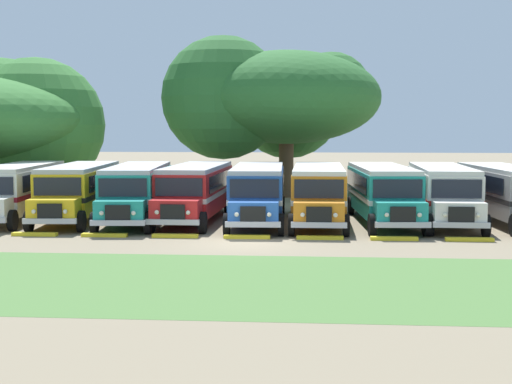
{
  "coord_description": "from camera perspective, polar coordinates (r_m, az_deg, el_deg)",
  "views": [
    {
      "loc": [
        3.0,
        -30.77,
        4.82
      ],
      "look_at": [
        0.0,
        6.03,
        1.6
      ],
      "focal_mm": 52.81,
      "sensor_mm": 36.0,
      "label": 1
    }
  ],
  "objects": [
    {
      "name": "curb_wheelstop_7",
      "position": [
        32.99,
        15.86,
        -3.48
      ],
      "size": [
        2.0,
        0.36,
        0.15
      ],
      "primitive_type": "cube",
      "color": "yellow",
      "rests_on": "ground_plane"
    },
    {
      "name": "foreground_grass_strip",
      "position": [
        23.62,
        -2.75,
        -6.79
      ],
      "size": [
        80.0,
        9.53,
        0.01
      ],
      "primitive_type": "cube",
      "color": "#4C7538",
      "rests_on": "ground_plane"
    },
    {
      "name": "parked_bus_slot_6",
      "position": [
        38.4,
        9.56,
        0.07
      ],
      "size": [
        3.3,
        10.93,
        2.82
      ],
      "rotation": [
        0.0,
        0.0,
        -1.5
      ],
      "color": "teal",
      "rests_on": "ground_plane"
    },
    {
      "name": "broad_shade_tree",
      "position": [
        51.81,
        1.49,
        7.07
      ],
      "size": [
        14.66,
        13.49,
        10.85
      ],
      "color": "brown",
      "rests_on": "ground_plane"
    },
    {
      "name": "parked_bus_slot_1",
      "position": [
        40.2,
        -13.24,
        0.23
      ],
      "size": [
        3.45,
        10.96,
        2.82
      ],
      "rotation": [
        0.0,
        0.0,
        -1.49
      ],
      "color": "yellow",
      "rests_on": "ground_plane"
    },
    {
      "name": "parked_bus_slot_0",
      "position": [
        41.36,
        -17.54,
        0.26
      ],
      "size": [
        3.49,
        10.96,
        2.82
      ],
      "rotation": [
        0.0,
        0.0,
        -1.48
      ],
      "color": "silver",
      "rests_on": "ground_plane"
    },
    {
      "name": "curb_wheelstop_5",
      "position": [
        32.36,
        4.87,
        -3.47
      ],
      "size": [
        2.0,
        0.36,
        0.15
      ],
      "primitive_type": "cube",
      "color": "yellow",
      "rests_on": "ground_plane"
    },
    {
      "name": "curb_wheelstop_1",
      "position": [
        34.66,
        -16.42,
        -3.09
      ],
      "size": [
        2.0,
        0.36,
        0.15
      ],
      "primitive_type": "cube",
      "color": "yellow",
      "rests_on": "ground_plane"
    },
    {
      "name": "ground_plane",
      "position": [
        31.29,
        -0.9,
        -3.88
      ],
      "size": [
        220.0,
        220.0,
        0.0
      ],
      "primitive_type": "plane",
      "color": "#84755B"
    },
    {
      "name": "parked_bus_slot_5",
      "position": [
        37.94,
        4.74,
        0.07
      ],
      "size": [
        2.72,
        10.84,
        2.82
      ],
      "rotation": [
        0.0,
        0.0,
        -1.57
      ],
      "color": "orange",
      "rests_on": "ground_plane"
    },
    {
      "name": "curb_wheelstop_2",
      "position": [
        33.66,
        -11.41,
        -3.22
      ],
      "size": [
        2.0,
        0.36,
        0.15
      ],
      "primitive_type": "cube",
      "color": "yellow",
      "rests_on": "ground_plane"
    },
    {
      "name": "parked_bus_slot_8",
      "position": [
        39.67,
        18.44,
        0.04
      ],
      "size": [
        3.4,
        10.95,
        2.82
      ],
      "rotation": [
        0.0,
        0.0,
        -1.49
      ],
      "color": "#9E9993",
      "rests_on": "ground_plane"
    },
    {
      "name": "parked_bus_slot_7",
      "position": [
        38.92,
        13.95,
        0.06
      ],
      "size": [
        2.88,
        10.86,
        2.82
      ],
      "rotation": [
        0.0,
        0.0,
        -1.59
      ],
      "color": "silver",
      "rests_on": "ground_plane"
    },
    {
      "name": "parked_bus_slot_3",
      "position": [
        38.89,
        -4.59,
        0.19
      ],
      "size": [
        2.84,
        10.86,
        2.82
      ],
      "rotation": [
        0.0,
        0.0,
        -1.59
      ],
      "color": "red",
      "rests_on": "ground_plane"
    },
    {
      "name": "curb_wheelstop_3",
      "position": [
        32.94,
        -6.15,
        -3.33
      ],
      "size": [
        2.0,
        0.36,
        0.15
      ],
      "primitive_type": "cube",
      "color": "yellow",
      "rests_on": "ground_plane"
    },
    {
      "name": "parked_bus_slot_4",
      "position": [
        38.0,
        0.15,
        0.09
      ],
      "size": [
        3.05,
        10.89,
        2.82
      ],
      "rotation": [
        0.0,
        0.0,
        -1.53
      ],
      "color": "#23519E",
      "rests_on": "ground_plane"
    },
    {
      "name": "curb_wheelstop_6",
      "position": [
        32.53,
        10.42,
        -3.49
      ],
      "size": [
        2.0,
        0.36,
        0.15
      ],
      "primitive_type": "cube",
      "color": "yellow",
      "rests_on": "ground_plane"
    },
    {
      "name": "parked_bus_slot_2",
      "position": [
        39.01,
        -9.0,
        0.16
      ],
      "size": [
        3.52,
        10.97,
        2.82
      ],
      "rotation": [
        0.0,
        0.0,
        -1.48
      ],
      "color": "teal",
      "rests_on": "ground_plane"
    },
    {
      "name": "curb_wheelstop_4",
      "position": [
        32.5,
        -0.69,
        -3.41
      ],
      "size": [
        2.0,
        0.36,
        0.15
      ],
      "primitive_type": "cube",
      "color": "yellow",
      "rests_on": "ground_plane"
    }
  ]
}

